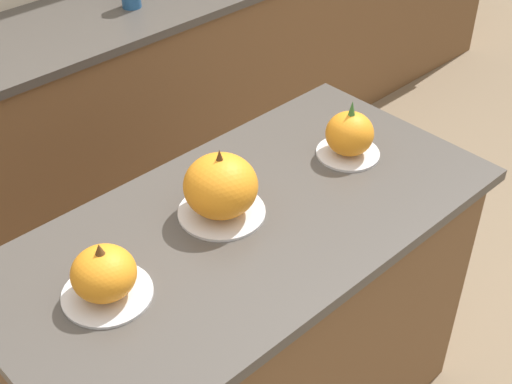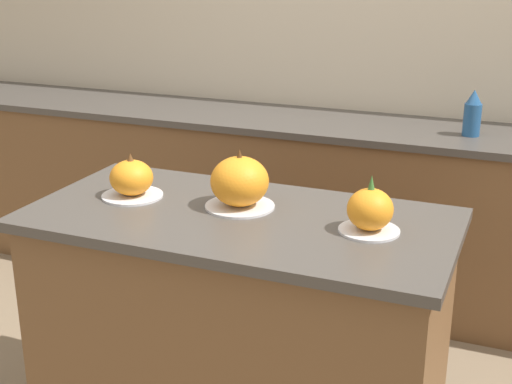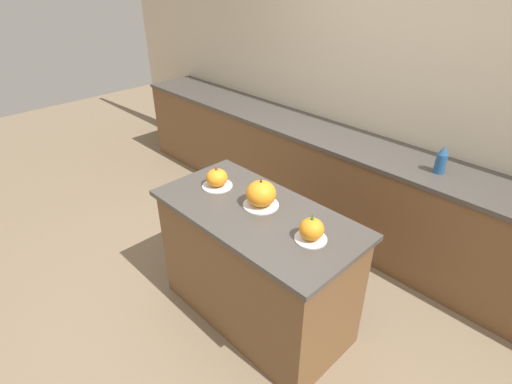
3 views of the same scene
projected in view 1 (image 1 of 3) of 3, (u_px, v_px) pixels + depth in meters
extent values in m
cube|color=brown|center=(247.00, 340.00, 2.17)|extent=(1.35, 0.65, 0.89)
cube|color=#47423D|center=(246.00, 226.00, 1.89)|extent=(1.41, 0.71, 0.03)
cube|color=brown|center=(24.00, 155.00, 2.95)|extent=(6.00, 0.56, 0.90)
cube|color=#47423D|center=(0.00, 53.00, 2.67)|extent=(6.00, 0.60, 0.03)
cylinder|color=silver|center=(107.00, 294.00, 1.66)|extent=(0.21, 0.21, 0.01)
ellipsoid|color=orange|center=(104.00, 273.00, 1.62)|extent=(0.15, 0.15, 0.12)
cone|color=brown|center=(99.00, 250.00, 1.58)|extent=(0.03, 0.03, 0.03)
cylinder|color=silver|center=(222.00, 212.00, 1.90)|extent=(0.24, 0.24, 0.01)
ellipsoid|color=orange|center=(221.00, 186.00, 1.85)|extent=(0.20, 0.20, 0.17)
cone|color=#4C2D14|center=(219.00, 155.00, 1.79)|extent=(0.02, 0.02, 0.03)
cylinder|color=silver|center=(348.00, 153.00, 2.12)|extent=(0.19, 0.19, 0.01)
ellipsoid|color=orange|center=(350.00, 134.00, 2.08)|extent=(0.14, 0.14, 0.13)
cone|color=#38702D|center=(352.00, 108.00, 2.03)|extent=(0.02, 0.02, 0.05)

